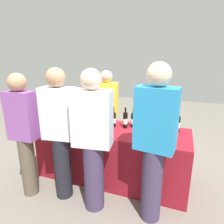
{
  "coord_description": "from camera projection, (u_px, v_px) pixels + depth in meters",
  "views": [
    {
      "loc": [
        0.89,
        -2.45,
        1.8
      ],
      "look_at": [
        0.0,
        0.0,
        1.05
      ],
      "focal_mm": 30.75,
      "sensor_mm": 36.0,
      "label": 1
    }
  ],
  "objects": [
    {
      "name": "wine_bottle_6",
      "position": [
        178.0,
        124.0,
        2.63
      ],
      "size": [
        0.07,
        0.07,
        0.32
      ],
      "color": "black",
      "rests_on": "tasting_table"
    },
    {
      "name": "wine_bottle_2",
      "position": [
        103.0,
        117.0,
        2.97
      ],
      "size": [
        0.08,
        0.08,
        0.3
      ],
      "color": "black",
      "rests_on": "tasting_table"
    },
    {
      "name": "wine_bottle_3",
      "position": [
        114.0,
        119.0,
        2.83
      ],
      "size": [
        0.07,
        0.07,
        0.3
      ],
      "color": "black",
      "rests_on": "tasting_table"
    },
    {
      "name": "wine_glass_1",
      "position": [
        75.0,
        122.0,
        2.79
      ],
      "size": [
        0.07,
        0.07,
        0.13
      ],
      "color": "silver",
      "rests_on": "tasting_table"
    },
    {
      "name": "guest_3",
      "position": [
        155.0,
        141.0,
        1.98
      ],
      "size": [
        0.44,
        0.28,
        1.76
      ],
      "rotation": [
        0.0,
        0.0,
        -0.13
      ],
      "color": "#3F3351",
      "rests_on": "ground_plane"
    },
    {
      "name": "ice_bucket",
      "position": [
        171.0,
        129.0,
        2.53
      ],
      "size": [
        0.19,
        0.19,
        0.17
      ],
      "primitive_type": "cylinder",
      "color": "silver",
      "rests_on": "tasting_table"
    },
    {
      "name": "wine_bottle_4",
      "position": [
        125.0,
        120.0,
        2.78
      ],
      "size": [
        0.07,
        0.07,
        0.33
      ],
      "color": "black",
      "rests_on": "tasting_table"
    },
    {
      "name": "guest_0",
      "position": [
        24.0,
        132.0,
        2.4
      ],
      "size": [
        0.36,
        0.22,
        1.62
      ],
      "rotation": [
        0.0,
        0.0,
        0.06
      ],
      "color": "brown",
      "rests_on": "ground_plane"
    },
    {
      "name": "wine_bottle_1",
      "position": [
        79.0,
        115.0,
        3.05
      ],
      "size": [
        0.07,
        0.07,
        0.3
      ],
      "color": "black",
      "rests_on": "tasting_table"
    },
    {
      "name": "guest_2",
      "position": [
        93.0,
        139.0,
        2.16
      ],
      "size": [
        0.46,
        0.29,
        1.69
      ],
      "rotation": [
        0.0,
        0.0,
        0.14
      ],
      "color": "#3F3351",
      "rests_on": "ground_plane"
    },
    {
      "name": "wine_bottle_0",
      "position": [
        74.0,
        114.0,
        3.1
      ],
      "size": [
        0.07,
        0.07,
        0.31
      ],
      "color": "black",
      "rests_on": "tasting_table"
    },
    {
      "name": "wine_glass_2",
      "position": [
        108.0,
        123.0,
        2.69
      ],
      "size": [
        0.06,
        0.06,
        0.14
      ],
      "color": "silver",
      "rests_on": "tasting_table"
    },
    {
      "name": "wine_glass_0",
      "position": [
        63.0,
        118.0,
        2.91
      ],
      "size": [
        0.07,
        0.07,
        0.15
      ],
      "color": "silver",
      "rests_on": "tasting_table"
    },
    {
      "name": "wine_bottle_5",
      "position": [
        133.0,
        120.0,
        2.81
      ],
      "size": [
        0.08,
        0.08,
        0.31
      ],
      "color": "black",
      "rests_on": "tasting_table"
    },
    {
      "name": "guest_1",
      "position": [
        60.0,
        131.0,
        2.35
      ],
      "size": [
        0.42,
        0.27,
        1.69
      ],
      "rotation": [
        0.0,
        0.0,
        0.15
      ],
      "color": "black",
      "rests_on": "ground_plane"
    },
    {
      "name": "tasting_table",
      "position": [
        112.0,
        153.0,
        2.89
      ],
      "size": [
        2.18,
        0.76,
        0.8
      ],
      "primitive_type": "cube",
      "color": "maroon",
      "rests_on": "ground_plane"
    },
    {
      "name": "server_pouring",
      "position": [
        107.0,
        111.0,
        3.49
      ],
      "size": [
        0.4,
        0.25,
        1.58
      ],
      "rotation": [
        0.0,
        0.0,
        3.25
      ],
      "color": "brown",
      "rests_on": "ground_plane"
    },
    {
      "name": "wine_glass_3",
      "position": [
        111.0,
        128.0,
        2.55
      ],
      "size": [
        0.07,
        0.07,
        0.13
      ],
      "color": "silver",
      "rests_on": "tasting_table"
    },
    {
      "name": "ground_plane",
      "position": [
        112.0,
        176.0,
        3.0
      ],
      "size": [
        12.0,
        12.0,
        0.0
      ],
      "primitive_type": "plane",
      "color": "slate"
    }
  ]
}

